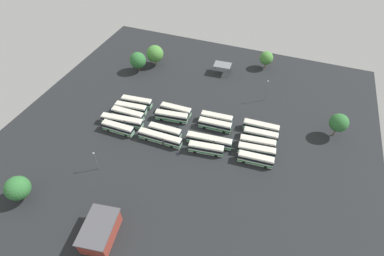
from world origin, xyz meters
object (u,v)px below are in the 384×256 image
bus_row1_slot0 (217,118)px  bus_row0_slot1 (260,135)px  maintenance_shelter (223,65)px  bus_row0_slot0 (261,127)px  bus_row0_slot2 (257,143)px  bus_row3_slot0 (137,102)px  bus_row1_slot3 (209,141)px  tree_south_edge (266,58)px  bus_row2_slot1 (172,116)px  bus_row3_slot2 (128,114)px  bus_row2_slot0 (176,110)px  tree_northeast (339,123)px  bus_row1_slot4 (206,149)px  depot_building (100,231)px  bus_row2_slot3 (165,131)px  bus_row3_slot1 (131,108)px  tree_north_edge (155,54)px  lamp_post_far_corner (266,90)px  tree_west_edge (18,188)px  bus_row3_slot3 (122,121)px  tree_northwest (138,60)px  bus_row1_slot1 (215,125)px  bus_row2_slot4 (160,138)px  bus_row0_slot4 (256,159)px  lamp_post_near_entrance (96,160)px  bus_row0_slot3 (256,150)px  bus_row3_slot4 (118,128)px

bus_row1_slot0 → bus_row0_slot1: bearing=170.7°
maintenance_shelter → bus_row0_slot0: bearing=127.5°
bus_row0_slot2 → bus_row3_slot0: bearing=-5.5°
bus_row1_slot3 → tree_south_edge: (-8.94, -53.61, 3.13)m
bus_row2_slot1 → bus_row3_slot2: (15.73, 4.60, 0.00)m
bus_row2_slot0 → tree_northeast: (-56.42, -9.00, 4.31)m
bus_row1_slot4 → depot_building: size_ratio=0.92×
bus_row1_slot3 → bus_row2_slot3: bearing=3.7°
bus_row1_slot4 → bus_row3_slot1: bearing=-15.6°
tree_north_edge → bus_row0_slot1: bearing=151.4°
lamp_post_far_corner → bus_row2_slot1: bearing=38.2°
tree_west_edge → bus_row0_slot0: bearing=-138.7°
bus_row0_slot1 → bus_row3_slot3: 49.52m
bus_row3_slot3 → tree_northwest: bearing=-72.0°
bus_row0_slot0 → tree_south_edge: (6.19, -40.99, 3.13)m
bus_row1_slot1 → tree_south_edge: size_ratio=1.49×
bus_row0_slot1 → bus_row2_slot1: 32.63m
bus_row2_slot4 → depot_building: (0.20, 36.16, 0.88)m
bus_row0_slot0 → tree_northeast: (-24.56, -6.84, 4.31)m
bus_row3_slot2 → bus_row0_slot4: bearing=174.7°
bus_row1_slot0 → bus_row3_slot3: 34.37m
tree_south_edge → bus_row0_slot0: bearing=98.6°
lamp_post_far_corner → tree_north_edge: (51.74, -8.15, 0.57)m
bus_row3_slot0 → bus_row3_slot3: size_ratio=0.77×
bus_row0_slot0 → lamp_post_near_entrance: (44.60, 34.96, 2.46)m
bus_row3_slot2 → maintenance_shelter: maintenance_shelter is taller
bus_row0_slot4 → bus_row1_slot4: 16.33m
bus_row3_slot0 → depot_building: size_ratio=0.94×
bus_row3_slot1 → tree_south_edge: bearing=-131.1°
bus_row0_slot2 → tree_northeast: bearing=-148.8°
bus_row2_slot4 → tree_south_edge: (-25.07, -58.44, 3.13)m
bus_row1_slot1 → tree_south_edge: 46.79m
bus_row2_slot4 → tree_south_edge: 63.66m
bus_row1_slot1 → tree_west_edge: size_ratio=1.36×
tree_north_edge → bus_row1_slot3: bearing=135.1°
bus_row0_slot0 → depot_building: (31.46, 53.60, 0.88)m
lamp_post_near_entrance → bus_row3_slot0: bearing=-84.0°
bus_row0_slot0 → bus_row2_slot4: bearing=29.2°
bus_row2_slot3 → tree_south_edge: (-24.97, -54.65, 3.13)m
bus_row0_slot3 → bus_row3_slot3: 48.60m
bus_row3_slot4 → bus_row0_slot4: bearing=-176.2°
bus_row1_slot3 → bus_row2_slot3: size_ratio=1.34×
bus_row2_slot4 → bus_row1_slot3: bearing=-163.4°
bus_row3_slot2 → lamp_post_far_corner: lamp_post_far_corner is taller
bus_row2_slot1 → bus_row3_slot0: (15.98, -2.89, -0.00)m
bus_row2_slot0 → bus_row3_slot1: bearing=17.0°
tree_west_edge → bus_row3_slot2: bearing=-105.3°
bus_row0_slot4 → tree_northeast: (-23.29, -21.96, 4.31)m
bus_row1_slot1 → bus_row0_slot3: bearing=157.8°
depot_building → bus_row1_slot3: bearing=-111.7°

